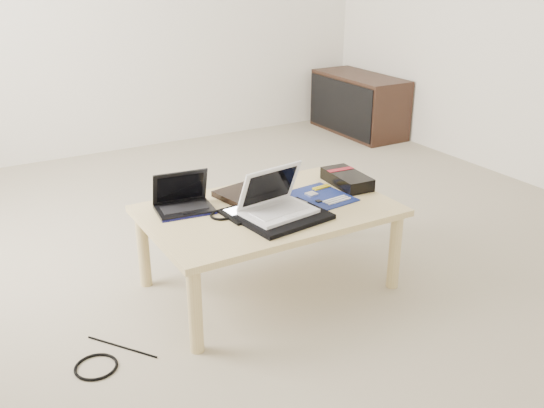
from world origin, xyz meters
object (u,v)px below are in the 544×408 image
coffee_table (269,218)px  gpu_box (347,179)px  netbook (183,202)px  media_cabinet (358,104)px  white_laptop (276,203)px

coffee_table → gpu_box: 0.49m
gpu_box → netbook: bearing=172.1°
media_cabinet → white_laptop: size_ratio=2.77×
media_cabinet → white_laptop: (-2.02, -2.02, 0.21)m
gpu_box → white_laptop: bearing=-162.7°
media_cabinet → gpu_box: size_ratio=3.10×
netbook → white_laptop: white_laptop is taller
netbook → gpu_box: size_ratio=0.92×
coffee_table → gpu_box: size_ratio=3.79×
media_cabinet → coffee_table: bearing=-136.1°
white_laptop → netbook: bearing=139.8°
coffee_table → white_laptop: 0.15m
coffee_table → media_cabinet: media_cabinet is taller
media_cabinet → white_laptop: bearing=-135.0°
media_cabinet → white_laptop: white_laptop is taller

